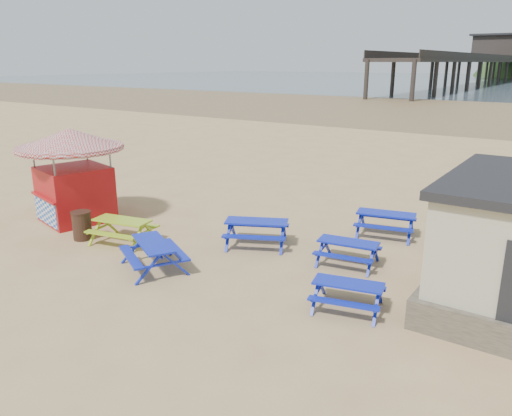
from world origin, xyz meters
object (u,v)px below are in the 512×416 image
Objects in this scene: picnic_table_yellow at (123,231)px; ice_cream_kiosk at (72,163)px; picnic_table_blue_a at (257,233)px; picnic_table_blue_b at (385,224)px; litter_bin at (82,225)px.

ice_cream_kiosk is (-3.30, 0.69, 1.76)m from picnic_table_yellow.
picnic_table_blue_a is 4.47m from picnic_table_blue_b.
picnic_table_blue_b is at bearing 20.22° from picnic_table_blue_a.
picnic_table_blue_a is at bearing 26.56° from ice_cream_kiosk.
litter_bin is at bearing -156.42° from picnic_table_blue_b.
picnic_table_blue_a is 4.37m from picnic_table_yellow.
picnic_table_blue_a is 2.58× the size of litter_bin.
picnic_table_blue_a reaches higher than picnic_table_blue_b.
picnic_table_blue_b is 11.35m from ice_cream_kiosk.
litter_bin reaches higher than picnic_table_blue_b.
ice_cream_kiosk is at bearing 156.44° from picnic_table_yellow.
litter_bin is (1.94, -1.24, -1.66)m from ice_cream_kiosk.
picnic_table_yellow is 0.46× the size of ice_cream_kiosk.
picnic_table_blue_a is 7.42m from ice_cream_kiosk.
litter_bin reaches higher than picnic_table_blue_a.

